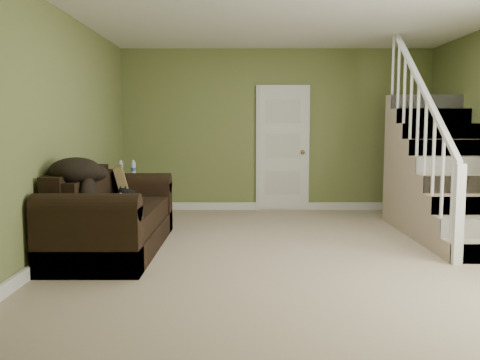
{
  "coord_description": "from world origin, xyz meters",
  "views": [
    {
      "loc": [
        -0.58,
        -5.52,
        1.36
      ],
      "look_at": [
        -0.59,
        0.15,
        0.76
      ],
      "focal_mm": 38.0,
      "sensor_mm": 36.0,
      "label": 1
    }
  ],
  "objects_px": {
    "side_table": "(129,199)",
    "cat": "(128,196)",
    "banana": "(132,208)",
    "sofa": "(110,219)"
  },
  "relations": [
    {
      "from": "sofa",
      "to": "side_table",
      "type": "relative_size",
      "value": 2.52
    },
    {
      "from": "sofa",
      "to": "side_table",
      "type": "height_order",
      "value": "side_table"
    },
    {
      "from": "sofa",
      "to": "side_table",
      "type": "distance_m",
      "value": 1.62
    },
    {
      "from": "side_table",
      "to": "cat",
      "type": "distance_m",
      "value": 1.37
    },
    {
      "from": "side_table",
      "to": "cat",
      "type": "height_order",
      "value": "side_table"
    },
    {
      "from": "cat",
      "to": "banana",
      "type": "xyz_separation_m",
      "value": [
        0.16,
        -0.55,
        -0.06
      ]
    },
    {
      "from": "sofa",
      "to": "cat",
      "type": "relative_size",
      "value": 4.99
    },
    {
      "from": "side_table",
      "to": "cat",
      "type": "relative_size",
      "value": 1.98
    },
    {
      "from": "cat",
      "to": "banana",
      "type": "distance_m",
      "value": 0.58
    },
    {
      "from": "side_table",
      "to": "sofa",
      "type": "bearing_deg",
      "value": -84.77
    }
  ]
}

